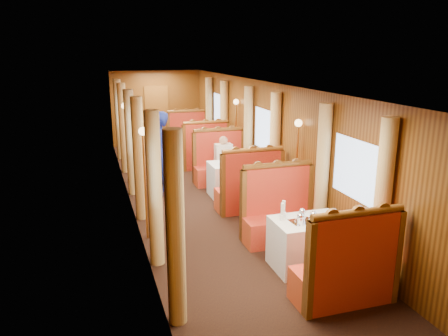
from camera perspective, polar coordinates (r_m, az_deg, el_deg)
name	(u,v)px	position (r m, az deg, el deg)	size (l,w,h in m)	color
floor	(201,198)	(9.63, -3.03, -3.99)	(3.00, 12.00, 0.01)	black
ceiling	(199,83)	(9.13, -3.25, 11.00)	(3.00, 12.00, 0.01)	silver
wall_far	(157,108)	(15.11, -8.79, 7.73)	(3.00, 2.50, 0.01)	brown
wall_near	(372,280)	(4.07, 18.81, -13.69)	(3.00, 2.50, 0.01)	brown
wall_left	(128,147)	(9.06, -12.37, 2.65)	(12.00, 2.50, 0.01)	brown
wall_right	(266,139)	(9.77, 5.45, 3.83)	(12.00, 2.50, 0.01)	brown
doorway_far	(157,116)	(15.12, -8.74, 6.78)	(0.80, 0.04, 2.00)	brown
table_near	(308,243)	(6.70, 10.89, -9.66)	(1.05, 0.72, 0.75)	white
banquette_near_fwd	(346,273)	(5.91, 15.62, -13.02)	(1.30, 0.55, 1.34)	#AF1318
banquette_near_aft	(280,216)	(7.52, 7.28, -6.30)	(1.30, 0.55, 1.34)	#AF1318
table_mid	(233,179)	(9.72, 1.23, -1.48)	(1.05, 0.72, 0.75)	white
banquette_mid_fwd	(249,191)	(8.79, 3.33, -2.98)	(1.30, 0.55, 1.34)	#AF1318
banquette_mid_aft	(220,166)	(10.64, -0.50, 0.27)	(1.30, 0.55, 1.34)	#AF1318
table_far	(196,147)	(12.98, -3.67, 2.75)	(1.05, 0.72, 0.75)	white
banquette_far_fwd	(205,153)	(12.01, -2.53, 1.99)	(1.30, 0.55, 1.34)	#AF1318
banquette_far_aft	(188,139)	(13.94, -4.67, 3.80)	(1.30, 0.55, 1.34)	#AF1318
tea_tray	(302,222)	(6.46, 10.13, -6.91)	(0.34, 0.26, 0.01)	silver
teapot_left	(300,221)	(6.33, 9.92, -6.78)	(0.16, 0.12, 0.13)	silver
teapot_right	(313,218)	(6.45, 11.56, -6.44)	(0.16, 0.12, 0.13)	silver
teapot_back	(302,216)	(6.52, 10.14, -6.13)	(0.17, 0.12, 0.13)	silver
fruit_plate	(330,219)	(6.61, 13.63, -6.47)	(0.22, 0.22, 0.05)	white
cup_inboard	(282,213)	(6.44, 7.61, -5.91)	(0.08, 0.08, 0.26)	white
cup_outboard	(283,211)	(6.55, 7.77, -5.56)	(0.08, 0.08, 0.26)	white
rose_vase_mid	(234,155)	(9.57, 1.32, 1.69)	(0.06, 0.06, 0.36)	silver
rose_vase_far	(197,129)	(12.85, -3.60, 5.13)	(0.06, 0.06, 0.36)	silver
window_left_near	(155,188)	(5.64, -9.04, -2.65)	(1.20, 0.90, 0.01)	#8FADD5
curtain_left_near_a	(175,231)	(5.03, -6.39, -8.14)	(0.22, 0.22, 2.35)	#E0BD72
curtain_left_near_b	(155,190)	(6.48, -9.05, -2.86)	(0.22, 0.22, 2.35)	#E0BD72
window_right_near	(356,170)	(6.71, 16.90, -0.26)	(1.20, 0.90, 0.01)	#8FADD5
curtain_right_near_a	(382,206)	(6.13, 19.93, -4.66)	(0.22, 0.22, 2.35)	#E0BD72
curtain_right_near_b	(322,175)	(7.36, 12.70, -0.85)	(0.22, 0.22, 2.35)	#E0BD72
window_left_mid	(129,138)	(9.02, -12.35, 3.90)	(1.20, 0.90, 0.01)	#8FADD5
curtain_left_mid_a	(139,159)	(8.33, -11.03, 1.11)	(0.22, 0.22, 2.35)	#E0BD72
curtain_left_mid_b	(131,143)	(9.85, -12.07, 3.21)	(0.22, 0.22, 2.35)	#E0BD72
window_right_mid	(265,130)	(9.72, 5.39, 4.98)	(1.20, 0.90, 0.01)	#8FADD5
curtain_right_mid_a	(275,150)	(9.04, 6.63, 2.38)	(0.22, 0.22, 2.35)	#E0BD72
curtain_right_mid_b	(248,136)	(10.45, 3.18, 4.20)	(0.22, 0.22, 2.35)	#E0BD72
window_left_far	(117,114)	(12.47, -13.86, 6.85)	(1.20, 0.90, 0.01)	#8FADD5
curtain_left_far_a	(123,128)	(11.75, -13.00, 5.05)	(0.22, 0.22, 2.35)	#E0BD72
curtain_left_far_b	(119,120)	(13.28, -13.56, 6.16)	(0.22, 0.22, 2.35)	#E0BD72
window_right_far	(220,110)	(12.99, -0.57, 7.60)	(1.20, 0.90, 0.01)	#8FADD5
curtain_right_far_a	(224,123)	(12.26, 0.01, 5.85)	(0.22, 0.22, 2.35)	#E0BD72
curtain_right_far_b	(209,116)	(13.74, -1.93, 6.85)	(0.22, 0.22, 2.35)	#E0BD72
sconce_left_fore	(144,161)	(7.34, -10.39, 0.93)	(0.14, 0.14, 1.95)	#BF8C3F
sconce_right_fore	(297,150)	(8.14, 9.54, 2.37)	(0.14, 0.14, 1.95)	#BF8C3F
sconce_left_aft	(125,127)	(10.76, -12.75, 5.30)	(0.14, 0.14, 1.95)	#BF8C3F
sconce_right_aft	(236,121)	(11.32, 1.58, 6.14)	(0.14, 0.14, 1.95)	#BF8C3F
steward	(159,154)	(9.77, -8.44, 1.86)	(0.68, 0.45, 1.87)	navy
passenger	(224,156)	(10.29, -0.03, 1.58)	(0.40, 0.44, 0.76)	beige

